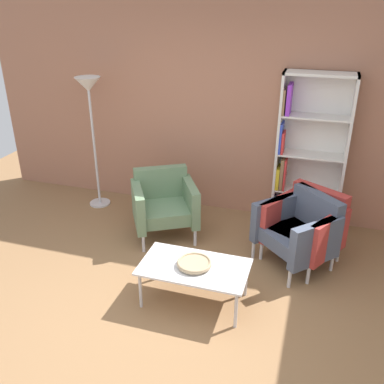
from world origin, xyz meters
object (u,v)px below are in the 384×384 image
Objects in this scene: armchair_spare_guest at (164,203)px; armchair_near_window at (299,229)px; coffee_table_low at (194,269)px; decorative_bowl at (194,263)px; bookshelf_tall at (305,156)px; floor_lamp_torchiere at (90,101)px; armchair_by_bookshelf at (306,225)px.

armchair_spare_guest and armchair_near_window have the same top height.
decorative_bowl reaches higher than coffee_table_low.
armchair_near_window is at bearing 47.41° from coffee_table_low.
decorative_bowl is at bearing -113.92° from bookshelf_tall.
armchair_spare_guest is 0.54× the size of floor_lamp_torchiere.
armchair_by_bookshelf reaches higher than coffee_table_low.
armchair_spare_guest is (-1.53, -0.72, -0.51)m from bookshelf_tall.
floor_lamp_torchiere is at bearing 127.49° from armchair_spare_guest.
coffee_table_low is 1.07× the size of armchair_spare_guest.
armchair_near_window is (0.87, 0.95, 0.05)m from coffee_table_low.
armchair_spare_guest is 1.61m from floor_lamp_torchiere.
decorative_bowl is at bearing -101.86° from armchair_by_bookshelf.
armchair_by_bookshelf is (0.12, -0.77, -0.51)m from bookshelf_tall.
armchair_by_bookshelf is at bearing -80.88° from bookshelf_tall.
coffee_table_low is 0.57× the size of floor_lamp_torchiere.
armchair_by_bookshelf is (0.93, 1.06, -0.02)m from decorative_bowl.
decorative_bowl is (-0.81, -1.82, -0.49)m from bookshelf_tall.
armchair_near_window is (0.06, -0.88, -0.51)m from bookshelf_tall.
decorative_bowl is 0.34× the size of armchair_spare_guest.
decorative_bowl is at bearing -86.90° from armchair_spare_guest.
coffee_table_low is 1.41m from armchair_by_bookshelf.
armchair_near_window is 0.13m from armchair_by_bookshelf.
coffee_table_low is at bearing -40.27° from floor_lamp_torchiere.
bookshelf_tall is at bearing 137.40° from armchair_near_window.
armchair_spare_guest is (-0.72, 1.10, -0.02)m from decorative_bowl.
coffee_table_low is at bearing -113.92° from bookshelf_tall.
bookshelf_tall is at bearing 66.08° from decorative_bowl.
armchair_spare_guest is at bearing -142.19° from armchair_near_window.
armchair_near_window and armchair_by_bookshelf have the same top height.
bookshelf_tall reaches higher than armchair_spare_guest.
bookshelf_tall is 1.02m from armchair_near_window.
armchair_near_window is at bearing -86.01° from bookshelf_tall.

